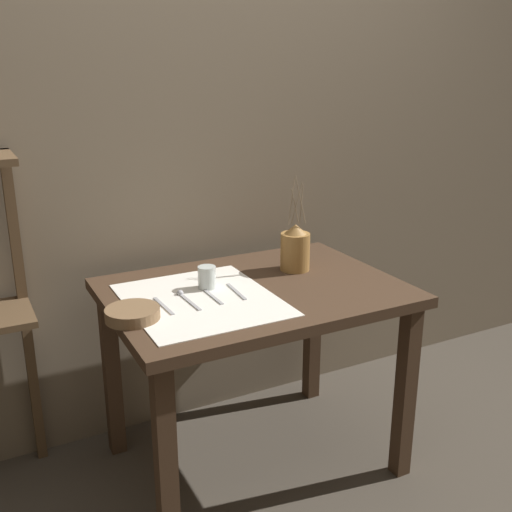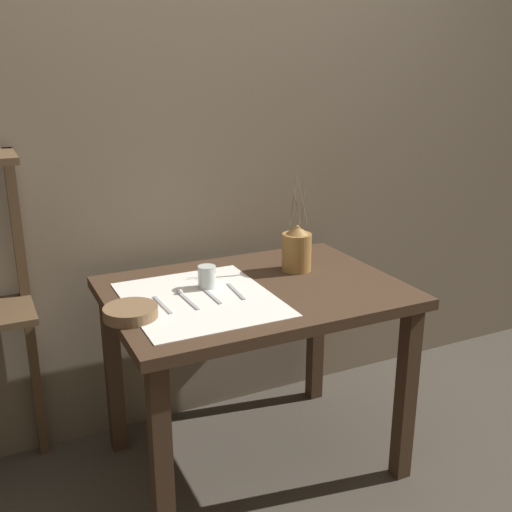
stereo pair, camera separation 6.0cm
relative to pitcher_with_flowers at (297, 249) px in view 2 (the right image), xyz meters
The scene contains 11 objects.
ground_plane 0.87m from the pitcher_with_flowers, 156.05° to the right, with size 12.00×12.00×0.00m, color #473F35.
stone_wall_back 0.58m from the pitcher_with_flowers, 121.05° to the left, with size 7.00×0.06×2.40m.
wooden_table 0.32m from the pitcher_with_flowers, 156.05° to the right, with size 1.06×0.77×0.75m.
linen_cloth 0.48m from the pitcher_with_flowers, 164.31° to the right, with size 0.50×0.57×0.00m.
pitcher_with_flowers is the anchor object (origin of this frame).
wooden_bowl 0.74m from the pitcher_with_flowers, 165.70° to the right, with size 0.18×0.18×0.04m.
glass_tumbler_near 0.40m from the pitcher_with_flowers, behind, with size 0.07×0.07×0.08m.
fork_inner 0.61m from the pitcher_with_flowers, 167.56° to the right, with size 0.02×0.17×0.00m.
spoon_inner 0.52m from the pitcher_with_flowers, behind, with size 0.02×0.18×0.02m.
spoon_outer 0.42m from the pitcher_with_flowers, behind, with size 0.02×0.18×0.02m.
fork_outer 0.35m from the pitcher_with_flowers, 158.91° to the right, with size 0.02×0.17×0.00m.
Camera 2 is at (-0.88, -1.85, 1.52)m, focal length 42.00 mm.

